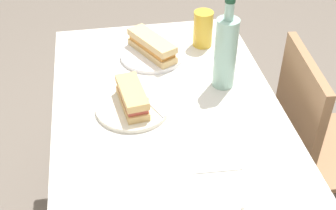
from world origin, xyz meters
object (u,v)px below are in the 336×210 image
Objects in this scene: knife_far at (162,47)px; plate_far at (152,55)px; beer_glass at (203,29)px; olive_bowl at (262,209)px; baguette_sandwich_near at (132,97)px; water_bottle at (226,52)px; chair_far at (317,143)px; plate_near at (133,107)px; knife_near at (147,100)px; baguette_sandwich_far at (152,46)px; dining_table at (168,137)px.

plate_far is at bearing -50.90° from knife_far.
beer_glass is 1.41× the size of olive_bowl.
water_bottle is (-0.09, 0.32, 0.08)m from baguette_sandwich_near.
beer_glass is (-0.27, -0.01, -0.06)m from water_bottle.
chair_far is 0.61m from beer_glass.
olive_bowl is at bearing -2.51° from beer_glass.
beer_glass reaches higher than chair_far.
beer_glass is at bearing 138.91° from baguette_sandwich_near.
chair_far is at bearing 88.67° from baguette_sandwich_near.
chair_far reaches higher than plate_near.
baguette_sandwich_near is 0.32m from plate_far.
water_bottle is (-0.09, 0.32, 0.12)m from plate_near.
olive_bowl is at bearing 30.52° from plate_near.
knife_near is at bearing 109.69° from plate_near.
baguette_sandwich_far is at bearing -50.90° from knife_far.
plate_near is 0.04m from baguette_sandwich_near.
knife_near is at bearing -11.17° from plate_far.
knife_far is (-0.32, 0.10, 0.00)m from knife_near.
beer_glass is at bearing 138.91° from plate_near.
plate_far is at bearing -134.95° from water_bottle.
plate_near is 2.41× the size of olive_bowl.
olive_bowl is (0.45, -0.40, 0.25)m from chair_far.
chair_far is at bearing 60.90° from plate_far.
chair_far is (-0.01, 0.57, -0.12)m from dining_table.
baguette_sandwich_far is (-0.32, -0.57, 0.29)m from chair_far.
knife_near is at bearing -75.93° from water_bottle.
water_bottle reaches higher than plate_far.
water_bottle reaches higher than baguette_sandwich_far.
chair_far is 6.11× the size of beer_glass.
baguette_sandwich_near is 0.06m from knife_near.
chair_far is 3.74× the size of baguette_sandwich_far.
water_bottle reaches higher than beer_glass.
olive_bowl is (0.48, 0.23, -0.00)m from knife_near.
chair_far is 8.63× the size of olive_bowl.
plate_near is 1.71× the size of beer_glass.
beer_glass reaches higher than knife_near.
knife_far is at bearing -171.15° from olive_bowl.
chair_far is 3.58× the size of plate_near.
knife_near is 0.34m from knife_far.
baguette_sandwich_far is 0.79m from olive_bowl.
beer_glass is (-0.34, 0.26, 0.05)m from knife_near.
olive_bowl reaches higher than plate_near.
chair_far is at bearing 44.39° from beer_glass.
water_bottle is 0.57m from olive_bowl.
plate_near and plate_far have the same top height.
baguette_sandwich_near is 0.58× the size of water_bottle.
knife_near is 1.20× the size of beer_glass.
olive_bowl is at bearing -4.82° from water_bottle.
dining_table is 6.84× the size of knife_near.
plate_far is 0.06m from knife_far.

